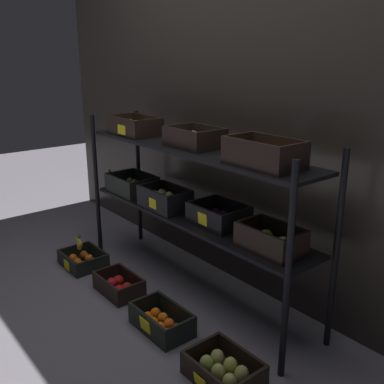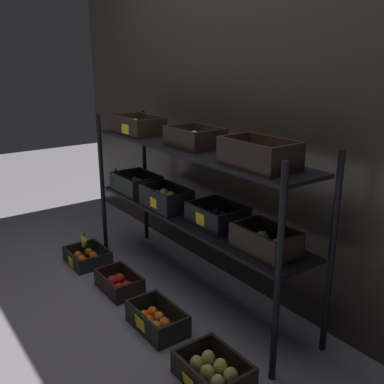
{
  "view_description": "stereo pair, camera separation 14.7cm",
  "coord_description": "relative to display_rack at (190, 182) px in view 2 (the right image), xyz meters",
  "views": [
    {
      "loc": [
        1.98,
        -1.62,
        1.46
      ],
      "look_at": [
        0.0,
        0.0,
        0.66
      ],
      "focal_mm": 41.3,
      "sensor_mm": 36.0,
      "label": 1
    },
    {
      "loc": [
        2.07,
        -1.5,
        1.46
      ],
      "look_at": [
        0.0,
        0.0,
        0.66
      ],
      "focal_mm": 41.3,
      "sensor_mm": 36.0,
      "label": 2
    }
  ],
  "objects": [
    {
      "name": "ground_plane",
      "position": [
        0.01,
        0.01,
        -0.72
      ],
      "size": [
        10.0,
        10.0,
        0.0
      ],
      "primitive_type": "plane",
      "color": "slate"
    },
    {
      "name": "storefront_wall",
      "position": [
        0.01,
        0.39,
        0.37
      ],
      "size": [
        4.19,
        0.12,
        2.18
      ],
      "primitive_type": "cube",
      "color": "#2D2823",
      "rests_on": "ground_plane"
    },
    {
      "name": "display_rack",
      "position": [
        0.0,
        0.0,
        0.0
      ],
      "size": [
        1.91,
        0.4,
        1.08
      ],
      "color": "black",
      "rests_on": "ground_plane"
    },
    {
      "name": "crate_ground_tangerine",
      "position": [
        -0.74,
        -0.39,
        -0.68
      ],
      "size": [
        0.32,
        0.26,
        0.11
      ],
      "color": "black",
      "rests_on": "ground_plane"
    },
    {
      "name": "crate_ground_apple_red",
      "position": [
        -0.25,
        -0.38,
        -0.68
      ],
      "size": [
        0.33,
        0.21,
        0.12
      ],
      "color": "black",
      "rests_on": "ground_plane"
    },
    {
      "name": "crate_ground_center_tangerine",
      "position": [
        0.25,
        -0.4,
        -0.68
      ],
      "size": [
        0.36,
        0.22,
        0.13
      ],
      "color": "black",
      "rests_on": "ground_plane"
    },
    {
      "name": "crate_ground_pear",
      "position": [
        0.76,
        -0.41,
        -0.67
      ],
      "size": [
        0.34,
        0.26,
        0.12
      ],
      "color": "black",
      "rests_on": "ground_plane"
    },
    {
      "name": "banana_bunch_loose",
      "position": [
        -0.78,
        -0.39,
        -0.56
      ],
      "size": [
        0.14,
        0.05,
        0.12
      ],
      "color": "brown",
      "rests_on": "crate_ground_tangerine"
    }
  ]
}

